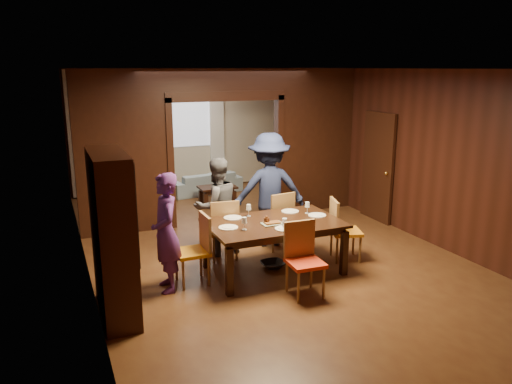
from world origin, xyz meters
name	(u,v)px	position (x,y,z in m)	size (l,w,h in m)	color
floor	(259,246)	(0.00, 0.00, 0.00)	(9.00, 9.00, 0.00)	#4E2916
ceiling	(260,69)	(0.00, 0.00, 2.90)	(5.50, 9.00, 0.02)	silver
room_walls	(221,142)	(0.00, 1.89, 1.51)	(5.52, 9.01, 2.90)	black
person_purple	(166,233)	(-1.80, -1.06, 0.80)	(0.59, 0.38, 1.61)	#4F2366
person_grey	(217,207)	(-0.76, -0.05, 0.78)	(0.76, 0.59, 1.57)	#4D4D54
person_navy	(269,190)	(0.19, 0.04, 0.95)	(1.22, 0.70, 1.89)	#1A2242
sofa	(205,182)	(0.25, 3.85, 0.25)	(1.71, 0.67, 0.50)	#94AFC2
serving_bowl	(273,216)	(-0.18, -0.93, 0.80)	(0.36, 0.36, 0.09)	black
dining_table	(274,247)	(-0.23, -1.06, 0.38)	(1.91, 1.19, 0.76)	black
coffee_table	(217,195)	(0.19, 2.77, 0.20)	(0.80, 0.50, 0.40)	black
chair_left	(192,250)	(-1.44, -1.00, 0.48)	(0.44, 0.44, 0.97)	orange
chair_right	(346,230)	(1.00, -1.07, 0.48)	(0.44, 0.44, 0.97)	orange
chair_far_l	(222,228)	(-0.75, -0.27, 0.48)	(0.44, 0.44, 0.97)	orange
chair_far_r	(276,220)	(0.22, -0.18, 0.48)	(0.44, 0.44, 0.97)	#D35713
chair_near	(305,261)	(-0.19, -1.95, 0.48)	(0.44, 0.44, 0.97)	red
hutch	(113,236)	(-2.53, -1.50, 1.00)	(0.40, 1.20, 2.00)	black
door_right	(378,167)	(2.70, 0.50, 1.05)	(0.06, 0.90, 2.10)	black
window_far	(186,119)	(0.00, 4.44, 1.70)	(1.20, 0.03, 1.30)	silver
curtain_left	(157,140)	(-0.75, 4.40, 1.25)	(0.35, 0.06, 2.40)	white
curtain_right	(217,137)	(0.75, 4.40, 1.25)	(0.35, 0.06, 2.40)	white
plate_left	(228,227)	(-0.93, -1.06, 0.77)	(0.27, 0.27, 0.01)	white
plate_far_l	(233,218)	(-0.71, -0.66, 0.77)	(0.27, 0.27, 0.01)	silver
plate_far_r	(290,211)	(0.22, -0.69, 0.77)	(0.27, 0.27, 0.01)	silver
plate_right	(317,215)	(0.50, -1.03, 0.77)	(0.27, 0.27, 0.01)	white
plate_near	(285,229)	(-0.23, -1.42, 0.77)	(0.27, 0.27, 0.01)	silver
platter_a	(272,223)	(-0.30, -1.16, 0.78)	(0.30, 0.20, 0.04)	slate
platter_b	(302,222)	(0.10, -1.30, 0.78)	(0.30, 0.20, 0.04)	gray
wineglass_left	(244,224)	(-0.76, -1.24, 0.85)	(0.08, 0.08, 0.18)	silver
wineglass_far	(249,210)	(-0.46, -0.66, 0.85)	(0.08, 0.08, 0.18)	silver
wineglass_right	(307,208)	(0.42, -0.87, 0.85)	(0.08, 0.08, 0.18)	white
tumbler	(285,223)	(-0.22, -1.38, 0.83)	(0.07, 0.07, 0.14)	silver
condiment_jar	(267,220)	(-0.36, -1.10, 0.82)	(0.08, 0.08, 0.11)	#472310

